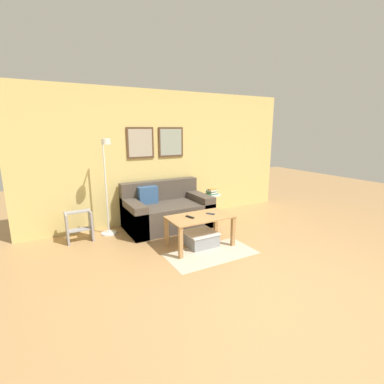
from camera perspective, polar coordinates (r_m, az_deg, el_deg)
The scene contains 12 objects.
ground_plane at distance 3.47m, azimuth 19.81°, elevation -19.76°, with size 16.00×16.00×0.00m, color tan.
wall_back at distance 5.65m, azimuth -5.14°, elevation 7.26°, with size 5.60×0.09×2.55m.
area_rug at distance 4.27m, azimuth 3.93°, elevation -12.48°, with size 1.33×0.69×0.01m, color #C1B299.
couch at distance 5.30m, azimuth -5.23°, elevation -3.97°, with size 1.56×0.93×0.84m.
coffee_table at distance 4.38m, azimuth 1.63°, elevation -6.17°, with size 1.01×0.57×0.49m.
storage_bin at distance 4.51m, azimuth 1.73°, elevation -9.48°, with size 0.48×0.46×0.22m.
floor_lamp at distance 4.89m, azimuth -17.06°, elevation 1.42°, with size 0.27×0.44×1.67m.
side_table at distance 5.81m, azimuth 4.35°, elevation -2.44°, with size 0.30×0.30×0.50m.
book_stack at distance 5.75m, azimuth 4.11°, elevation 0.06°, with size 0.24×0.20×0.12m.
remote_control at distance 4.28m, azimuth -0.44°, elevation -5.14°, with size 0.04×0.15×0.02m, color black.
cell_phone at distance 4.47m, azimuth 3.82°, elevation -4.47°, with size 0.07×0.14×0.01m, color #1E2338.
step_stool at distance 5.00m, azimuth -22.17°, elevation -6.35°, with size 0.40×0.33×0.50m.
Camera 1 is at (-2.30, -1.85, 1.83)m, focal length 26.00 mm.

